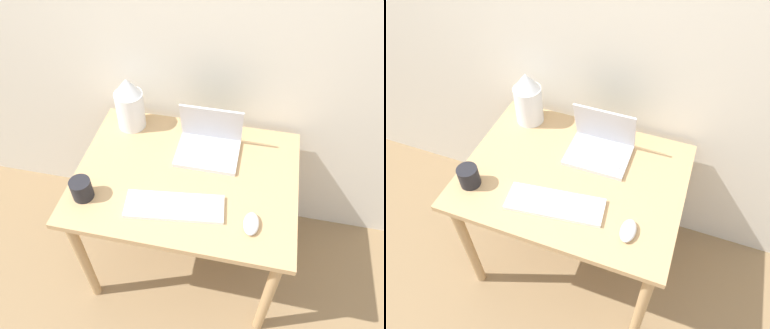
% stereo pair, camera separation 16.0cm
% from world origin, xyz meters
% --- Properties ---
extents(ground_plane, '(12.00, 12.00, 0.00)m').
position_xyz_m(ground_plane, '(0.00, 0.00, 0.00)').
color(ground_plane, '#8C704C').
extents(wall_back, '(6.00, 0.05, 2.50)m').
position_xyz_m(wall_back, '(0.00, 0.82, 1.25)').
color(wall_back, silver).
rests_on(wall_back, ground_plane).
extents(desk, '(1.00, 0.76, 0.74)m').
position_xyz_m(desk, '(0.00, 0.38, 0.63)').
color(desk, tan).
rests_on(desk, ground_plane).
extents(laptop, '(0.29, 0.23, 0.24)m').
position_xyz_m(laptop, '(0.07, 0.55, 0.79)').
color(laptop, silver).
rests_on(laptop, desk).
extents(keyboard, '(0.43, 0.19, 0.02)m').
position_xyz_m(keyboard, '(-0.01, 0.19, 0.75)').
color(keyboard, white).
rests_on(keyboard, desk).
extents(mouse, '(0.06, 0.11, 0.03)m').
position_xyz_m(mouse, '(0.31, 0.17, 0.75)').
color(mouse, silver).
rests_on(mouse, desk).
extents(vase, '(0.14, 0.14, 0.28)m').
position_xyz_m(vase, '(-0.34, 0.65, 0.87)').
color(vase, white).
rests_on(vase, desk).
extents(mug, '(0.09, 0.09, 0.10)m').
position_xyz_m(mug, '(-0.41, 0.17, 0.79)').
color(mug, black).
rests_on(mug, desk).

